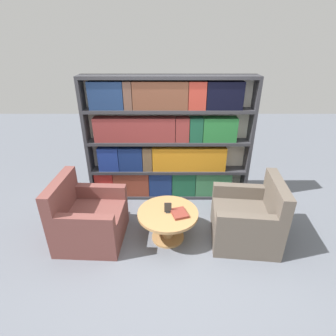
% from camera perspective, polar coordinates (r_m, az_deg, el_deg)
% --- Properties ---
extents(ground_plane, '(14.00, 14.00, 0.00)m').
position_cam_1_polar(ground_plane, '(3.58, 0.18, -18.50)').
color(ground_plane, slate).
extents(bookshelf, '(2.65, 0.30, 2.04)m').
position_cam_1_polar(bookshelf, '(4.27, -0.40, 5.60)').
color(bookshelf, silver).
rests_on(bookshelf, ground_plane).
extents(armchair_left, '(0.88, 0.88, 0.91)m').
position_cam_1_polar(armchair_left, '(3.78, -16.97, -10.71)').
color(armchair_left, brown).
rests_on(armchair_left, ground_plane).
extents(armchair_right, '(0.93, 0.92, 0.91)m').
position_cam_1_polar(armchair_right, '(3.78, 16.99, -10.78)').
color(armchair_right, brown).
rests_on(armchair_right, ground_plane).
extents(coffee_table, '(0.82, 0.82, 0.44)m').
position_cam_1_polar(coffee_table, '(3.62, -0.00, -11.16)').
color(coffee_table, '#AD7F4C').
rests_on(coffee_table, ground_plane).
extents(table_sign, '(0.10, 0.06, 0.15)m').
position_cam_1_polar(table_sign, '(3.51, -0.00, -8.75)').
color(table_sign, black).
rests_on(table_sign, coffee_table).
extents(stray_book, '(0.25, 0.28, 0.04)m').
position_cam_1_polar(stray_book, '(3.50, 2.52, -9.82)').
color(stray_book, brown).
rests_on(stray_book, coffee_table).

